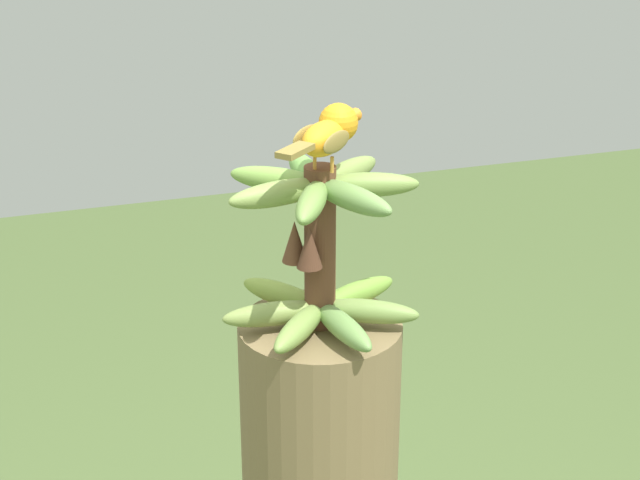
{
  "coord_description": "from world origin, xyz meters",
  "views": [
    {
      "loc": [
        -0.41,
        -1.26,
        1.96
      ],
      "look_at": [
        0.0,
        0.0,
        1.4
      ],
      "focal_mm": 57.84,
      "sensor_mm": 36.0,
      "label": 1
    }
  ],
  "objects": [
    {
      "name": "perched_bird",
      "position": [
        0.01,
        -0.01,
        1.56
      ],
      "size": [
        0.16,
        0.14,
        0.08
      ],
      "color": "#C68933",
      "rests_on": "banana_bunch"
    },
    {
      "name": "banana_bunch",
      "position": [
        -0.0,
        -0.0,
        1.39
      ],
      "size": [
        0.28,
        0.29,
        0.24
      ],
      "color": "brown",
      "rests_on": "banana_tree"
    }
  ]
}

